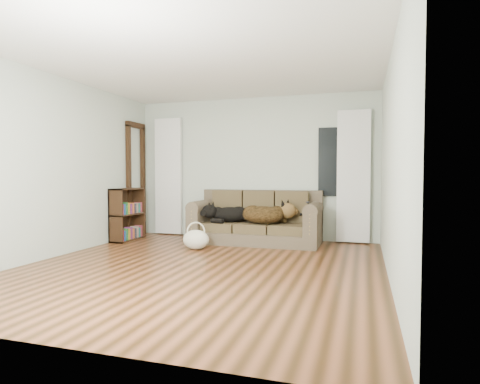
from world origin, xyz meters
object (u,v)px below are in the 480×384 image
(tote_bag, at_px, (196,239))
(bookshelf, at_px, (127,212))
(dog_black_lab, at_px, (227,215))
(sofa, at_px, (255,217))
(dog_shepherd, at_px, (266,215))

(tote_bag, xyz_separation_m, bookshelf, (-1.54, 0.47, 0.34))
(dog_black_lab, relative_size, bookshelf, 0.69)
(tote_bag, bearing_deg, dog_black_lab, 73.91)
(bookshelf, bearing_deg, dog_black_lab, 6.92)
(sofa, bearing_deg, dog_shepherd, -24.54)
(bookshelf, bearing_deg, dog_shepherd, 2.72)
(dog_black_lab, height_order, tote_bag, dog_black_lab)
(dog_shepherd, height_order, bookshelf, bookshelf)
(sofa, bearing_deg, tote_bag, -130.05)
(dog_shepherd, distance_m, tote_bag, 1.27)
(tote_bag, bearing_deg, bookshelf, 162.88)
(dog_shepherd, relative_size, tote_bag, 1.78)
(dog_black_lab, bearing_deg, dog_shepherd, -14.13)
(sofa, height_order, dog_shepherd, sofa)
(dog_black_lab, height_order, dog_shepherd, dog_shepherd)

